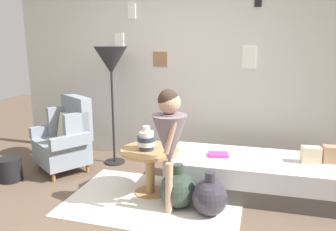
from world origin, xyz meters
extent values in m
plane|color=brown|center=(0.00, 0.00, 0.00)|extent=(12.00, 12.00, 0.00)
cube|color=beige|center=(0.00, 1.95, 1.30)|extent=(4.80, 0.10, 2.60)
cube|color=black|center=(1.03, 1.90, 2.12)|extent=(0.09, 0.02, 0.11)
cube|color=gray|center=(1.03, 1.89, 2.12)|extent=(0.07, 0.01, 0.09)
cube|color=olive|center=(-0.23, 1.90, 1.42)|extent=(0.20, 0.02, 0.20)
cube|color=#9E9E99|center=(-0.23, 1.89, 1.42)|extent=(0.16, 0.01, 0.15)
cube|color=white|center=(-0.64, 1.90, 2.05)|extent=(0.11, 0.02, 0.20)
cube|color=#B2B2AF|center=(-0.64, 1.89, 2.05)|extent=(0.08, 0.01, 0.15)
cube|color=white|center=(-0.84, 1.90, 1.64)|extent=(0.13, 0.02, 0.26)
cube|color=#9A9A96|center=(-0.84, 1.89, 1.64)|extent=(0.10, 0.01, 0.20)
cube|color=white|center=(0.95, 1.90, 1.45)|extent=(0.17, 0.02, 0.28)
cube|color=beige|center=(0.95, 1.89, 1.45)|extent=(0.13, 0.01, 0.22)
cube|color=silver|center=(0.11, 0.57, 0.01)|extent=(1.82, 1.23, 0.01)
cylinder|color=olive|center=(-1.61, 0.96, 0.06)|extent=(0.04, 0.04, 0.12)
cylinder|color=olive|center=(-1.21, 0.69, 0.06)|extent=(0.04, 0.04, 0.12)
cylinder|color=olive|center=(-1.37, 1.33, 0.06)|extent=(0.04, 0.04, 0.12)
cylinder|color=olive|center=(-0.97, 1.07, 0.06)|extent=(0.04, 0.04, 0.12)
cube|color=gray|center=(-1.29, 1.01, 0.27)|extent=(0.81, 0.80, 0.30)
cube|color=gray|center=(-1.16, 1.20, 0.70)|extent=(0.58, 0.45, 0.55)
cube|color=gray|center=(-1.45, 1.24, 0.61)|extent=(0.24, 0.30, 0.39)
cube|color=gray|center=(-1.02, 0.95, 0.61)|extent=(0.24, 0.30, 0.39)
cube|color=gray|center=(-1.58, 1.18, 0.49)|extent=(0.35, 0.47, 0.14)
cube|color=gray|center=(-1.03, 0.81, 0.49)|extent=(0.35, 0.47, 0.14)
cube|color=beige|center=(-1.24, 1.09, 0.58)|extent=(0.39, 0.34, 0.33)
cube|color=#4C4742|center=(1.12, 1.07, 0.09)|extent=(1.92, 0.85, 0.18)
cube|color=silver|center=(1.12, 1.07, 0.29)|extent=(1.92, 0.85, 0.22)
cube|color=tan|center=(1.89, 1.16, 0.49)|extent=(0.17, 0.13, 0.18)
cube|color=beige|center=(1.68, 1.10, 0.49)|extent=(0.20, 0.14, 0.18)
cylinder|color=tan|center=(0.01, 0.72, 0.01)|extent=(0.35, 0.35, 0.02)
cylinder|color=tan|center=(0.01, 0.72, 0.25)|extent=(0.10, 0.10, 0.47)
cylinder|color=tan|center=(0.01, 0.72, 0.50)|extent=(0.64, 0.64, 0.03)
cylinder|color=#2D384C|center=(-0.02, 0.70, 0.54)|extent=(0.16, 0.16, 0.05)
cylinder|color=white|center=(-0.02, 0.70, 0.59)|extent=(0.20, 0.20, 0.05)
cylinder|color=#2D384C|center=(-0.02, 0.70, 0.64)|extent=(0.20, 0.20, 0.05)
cylinder|color=white|center=(-0.02, 0.70, 0.69)|extent=(0.16, 0.16, 0.05)
cylinder|color=white|center=(-0.02, 0.70, 0.75)|extent=(0.08, 0.08, 0.06)
cylinder|color=black|center=(-0.78, 1.48, 0.01)|extent=(0.28, 0.28, 0.02)
cylinder|color=black|center=(-0.78, 1.48, 0.76)|extent=(0.03, 0.03, 1.48)
cone|color=#232328|center=(-0.78, 1.48, 1.41)|extent=(0.44, 0.44, 0.36)
cylinder|color=tan|center=(0.33, 0.36, 0.26)|extent=(0.07, 0.07, 0.52)
cylinder|color=tan|center=(0.31, 0.45, 0.26)|extent=(0.07, 0.07, 0.52)
cone|color=slate|center=(0.32, 0.40, 0.74)|extent=(0.34, 0.34, 0.50)
cylinder|color=slate|center=(0.32, 0.40, 0.90)|extent=(0.17, 0.17, 0.19)
cylinder|color=tan|center=(0.37, 0.29, 0.81)|extent=(0.14, 0.08, 0.33)
cylinder|color=tan|center=(0.32, 0.53, 0.81)|extent=(0.14, 0.08, 0.33)
sphere|color=tan|center=(0.32, 0.40, 1.10)|extent=(0.21, 0.21, 0.21)
sphere|color=#38281E|center=(0.31, 0.40, 1.13)|extent=(0.20, 0.20, 0.20)
cube|color=#BB368F|center=(0.71, 1.04, 0.42)|extent=(0.25, 0.20, 0.03)
sphere|color=#2D3D33|center=(0.38, 0.51, 0.19)|extent=(0.37, 0.37, 0.37)
cylinder|color=#2D3D33|center=(0.38, 0.51, 0.41)|extent=(0.10, 0.10, 0.09)
sphere|color=#332D38|center=(0.72, 0.45, 0.18)|extent=(0.35, 0.35, 0.35)
cylinder|color=#332D38|center=(0.72, 0.45, 0.39)|extent=(0.10, 0.10, 0.09)
cylinder|color=black|center=(-1.74, 0.58, 0.14)|extent=(0.28, 0.28, 0.28)
camera|label=1|loc=(1.15, -2.52, 1.68)|focal=35.59mm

